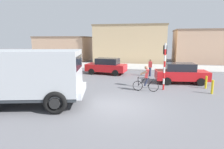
{
  "coord_description": "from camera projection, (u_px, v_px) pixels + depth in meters",
  "views": [
    {
      "loc": [
        1.48,
        -9.36,
        3.44
      ],
      "look_at": [
        -0.85,
        2.5,
        1.2
      ],
      "focal_mm": 30.35,
      "sensor_mm": 36.0,
      "label": 1
    }
  ],
  "objects": [
    {
      "name": "sidewalk_far",
      "position": [
        137.0,
        67.0,
        23.57
      ],
      "size": [
        80.0,
        5.0,
        0.16
      ],
      "primitive_type": "cube",
      "color": "#ADADA8",
      "rests_on": "ground"
    },
    {
      "name": "building_mid_block",
      "position": [
        130.0,
        44.0,
        28.9
      ],
      "size": [
        10.69,
        5.17,
        5.58
      ],
      "color": "#D1B284",
      "rests_on": "ground"
    },
    {
      "name": "pedestrian_near_kerb",
      "position": [
        150.0,
        67.0,
        17.86
      ],
      "size": [
        0.34,
        0.22,
        1.62
      ],
      "color": "#2D334C",
      "rests_on": "ground"
    },
    {
      "name": "ground_plane",
      "position": [
        119.0,
        106.0,
        9.94
      ],
      "size": [
        120.0,
        120.0,
        0.0
      ],
      "primitive_type": "plane",
      "color": "slate"
    },
    {
      "name": "building_corner_right",
      "position": [
        202.0,
        46.0,
        28.22
      ],
      "size": [
        8.22,
        5.65,
        4.9
      ],
      "color": "tan",
      "rests_on": "ground"
    },
    {
      "name": "traffic_light_pole",
      "position": [
        165.0,
        60.0,
        12.87
      ],
      "size": [
        0.24,
        0.43,
        3.2
      ],
      "color": "red",
      "rests_on": "ground"
    },
    {
      "name": "car_red_near",
      "position": [
        107.0,
        66.0,
        19.06
      ],
      "size": [
        4.18,
        2.24,
        1.6
      ],
      "color": "red",
      "rests_on": "ground"
    },
    {
      "name": "bollard_near",
      "position": [
        212.0,
        87.0,
        12.08
      ],
      "size": [
        0.14,
        0.14,
        0.9
      ],
      "primitive_type": "cylinder",
      "color": "gold",
      "rests_on": "ground"
    },
    {
      "name": "cyclist",
      "position": [
        146.0,
        79.0,
        12.65
      ],
      "size": [
        1.73,
        0.5,
        1.72
      ],
      "color": "black",
      "rests_on": "ground"
    },
    {
      "name": "car_far_side",
      "position": [
        55.0,
        67.0,
        18.29
      ],
      "size": [
        4.32,
        2.75,
        1.6
      ],
      "color": "gold",
      "rests_on": "ground"
    },
    {
      "name": "building_corner_left",
      "position": [
        65.0,
        48.0,
        32.33
      ],
      "size": [
        8.68,
        6.09,
        3.93
      ],
      "color": "tan",
      "rests_on": "ground"
    },
    {
      "name": "truck_foreground",
      "position": [
        29.0,
        74.0,
        9.73
      ],
      "size": [
        5.84,
        3.72,
        2.9
      ],
      "color": "#B2B7BC",
      "rests_on": "ground"
    },
    {
      "name": "bollard_far",
      "position": [
        206.0,
        82.0,
        13.43
      ],
      "size": [
        0.14,
        0.14,
        0.9
      ],
      "primitive_type": "cylinder",
      "color": "gold",
      "rests_on": "ground"
    },
    {
      "name": "car_white_mid",
      "position": [
        181.0,
        73.0,
        15.05
      ],
      "size": [
        4.15,
        2.18,
        1.6
      ],
      "color": "red",
      "rests_on": "ground"
    }
  ]
}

